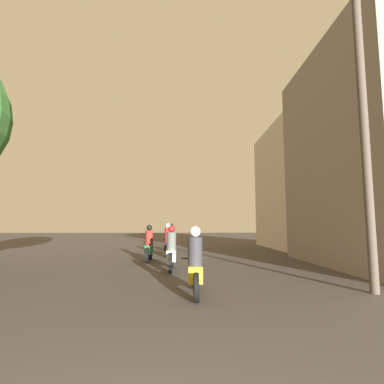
{
  "coord_description": "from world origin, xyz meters",
  "views": [
    {
      "loc": [
        0.44,
        -0.94,
        1.51
      ],
      "look_at": [
        0.95,
        17.06,
        3.51
      ],
      "focal_mm": 28.0,
      "sensor_mm": 36.0,
      "label": 1
    }
  ],
  "objects": [
    {
      "name": "motorcycle_blue",
      "position": [
        -0.27,
        16.69,
        0.64
      ],
      "size": [
        0.6,
        2.12,
        1.6
      ],
      "rotation": [
        0.0,
        0.0,
        -0.06
      ],
      "color": "black",
      "rests_on": "ground_plane"
    },
    {
      "name": "motorcycle_yellow",
      "position": [
        0.7,
        5.79,
        0.6
      ],
      "size": [
        0.6,
        1.87,
        1.49
      ],
      "rotation": [
        0.0,
        0.0,
        0.04
      ],
      "color": "black",
      "rests_on": "ground_plane"
    },
    {
      "name": "motorcycle_green",
      "position": [
        -1.0,
        11.88,
        0.62
      ],
      "size": [
        0.6,
        1.95,
        1.53
      ],
      "rotation": [
        0.0,
        0.0,
        -0.16
      ],
      "color": "black",
      "rests_on": "ground_plane"
    },
    {
      "name": "utility_pole_near",
      "position": [
        4.7,
        5.79,
        4.4
      ],
      "size": [
        1.6,
        0.2,
        8.46
      ],
      "color": "#4C4238",
      "rests_on": "ground_plane"
    },
    {
      "name": "motorcycle_black",
      "position": [
        -0.32,
        14.08,
        0.64
      ],
      "size": [
        0.6,
        1.86,
        1.61
      ],
      "rotation": [
        0.0,
        0.0,
        -0.03
      ],
      "color": "black",
      "rests_on": "ground_plane"
    },
    {
      "name": "building_right_far",
      "position": [
        8.47,
        18.95,
        4.02
      ],
      "size": [
        4.63,
        7.25,
        8.03
      ],
      "color": "beige",
      "rests_on": "ground_plane"
    },
    {
      "name": "motorcycle_white",
      "position": [
        0.03,
        9.39,
        0.6
      ],
      "size": [
        0.6,
        1.91,
        1.51
      ],
      "rotation": [
        0.0,
        0.0,
        -0.08
      ],
      "color": "black",
      "rests_on": "ground_plane"
    }
  ]
}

